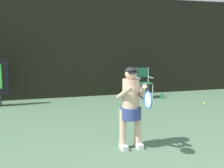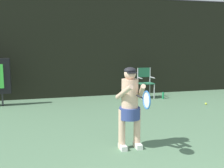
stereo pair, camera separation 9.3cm
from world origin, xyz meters
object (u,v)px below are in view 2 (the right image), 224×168
Objects in this scene: tennis_player at (130,104)px; tennis_ball_loose at (206,104)px; water_bottle at (163,96)px; umpire_chair at (145,81)px; tennis_racket at (146,100)px.

tennis_ball_loose is (3.58, 2.86, -0.81)m from tennis_player.
tennis_player is (-2.66, -4.09, 0.72)m from water_bottle.
water_bottle is at bearing -35.53° from umpire_chair.
tennis_player is 0.56m from tennis_racket.
tennis_ball_loose is at bearing 41.59° from tennis_racket.
umpire_chair reaches higher than water_bottle.
tennis_ball_loose is (1.45, -1.61, -0.58)m from umpire_chair.
tennis_player is at bearing -141.34° from tennis_ball_loose.
water_bottle is (0.53, -0.38, -0.50)m from umpire_chair.
umpire_chair is 5.41m from tennis_racket.
tennis_racket is at bearing -119.01° from water_bottle.
tennis_player is at bearing -123.02° from water_bottle.
tennis_ball_loose is at bearing -53.45° from water_bottle.
tennis_racket is at bearing -112.07° from umpire_chair.
tennis_ball_loose is (0.91, -1.23, -0.09)m from water_bottle.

